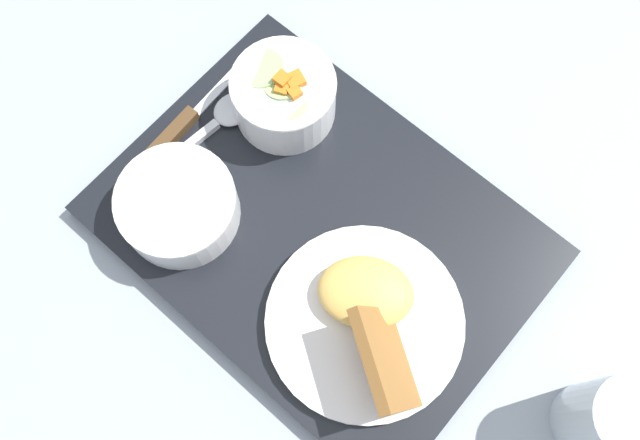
# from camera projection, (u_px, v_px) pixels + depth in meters

# --- Properties ---
(ground_plane) EXTENTS (4.00, 4.00, 0.00)m
(ground_plane) POSITION_uv_depth(u_px,v_px,m) (320.00, 235.00, 0.72)
(ground_plane) COLOR #99A3AD
(serving_tray) EXTENTS (0.46, 0.34, 0.02)m
(serving_tray) POSITION_uv_depth(u_px,v_px,m) (320.00, 232.00, 0.71)
(serving_tray) COLOR black
(serving_tray) RESTS_ON ground_plane
(bowl_salad) EXTENTS (0.11, 0.11, 0.07)m
(bowl_salad) POSITION_uv_depth(u_px,v_px,m) (284.00, 94.00, 0.71)
(bowl_salad) COLOR white
(bowl_salad) RESTS_ON serving_tray
(bowl_soup) EXTENTS (0.12, 0.12, 0.05)m
(bowl_soup) POSITION_uv_depth(u_px,v_px,m) (178.00, 205.00, 0.68)
(bowl_soup) COLOR white
(bowl_soup) RESTS_ON serving_tray
(plate_main) EXTENTS (0.20, 0.20, 0.09)m
(plate_main) POSITION_uv_depth(u_px,v_px,m) (368.00, 319.00, 0.66)
(plate_main) COLOR white
(plate_main) RESTS_ON serving_tray
(knife) EXTENTS (0.03, 0.18, 0.01)m
(knife) POSITION_uv_depth(u_px,v_px,m) (177.00, 130.00, 0.73)
(knife) COLOR silver
(knife) RESTS_ON serving_tray
(spoon) EXTENTS (0.04, 0.16, 0.01)m
(spoon) POSITION_uv_depth(u_px,v_px,m) (218.00, 122.00, 0.74)
(spoon) COLOR silver
(spoon) RESTS_ON serving_tray
(glass_water) EXTENTS (0.07, 0.07, 0.11)m
(glass_water) POSITION_uv_depth(u_px,v_px,m) (607.00, 420.00, 0.61)
(glass_water) COLOR silver
(glass_water) RESTS_ON ground_plane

